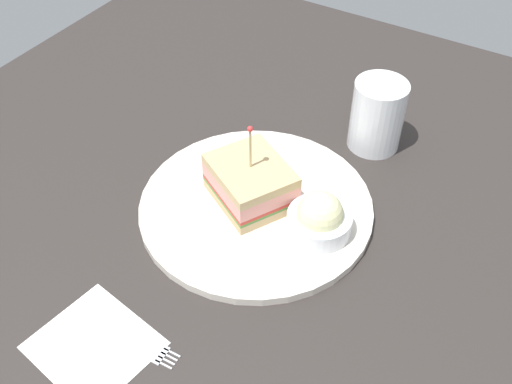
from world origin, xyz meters
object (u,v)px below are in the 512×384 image
at_px(sandwich_half_center, 251,182).
at_px(coleslaw_bowl, 318,220).
at_px(napkin, 94,345).
at_px(drink_glass, 377,118).
at_px(knife, 103,380).
at_px(fork, 139,344).
at_px(plate, 256,207).

distance_m(sandwich_half_center, coleslaw_bowl, 0.10).
bearing_deg(coleslaw_bowl, napkin, -27.44).
distance_m(coleslaw_bowl, drink_glass, 0.20).
height_order(sandwich_half_center, knife, sandwich_half_center).
xyz_separation_m(sandwich_half_center, fork, (0.23, 0.01, -0.04)).
distance_m(sandwich_half_center, drink_glass, 0.21).
bearing_deg(napkin, coleslaw_bowl, 152.56).
distance_m(sandwich_half_center, knife, 0.28).
distance_m(plate, napkin, 0.25).
distance_m(coleslaw_bowl, fork, 0.24).
xyz_separation_m(napkin, fork, (-0.02, 0.04, 0.00)).
bearing_deg(fork, coleslaw_bowl, 158.14).
bearing_deg(fork, drink_glass, 169.70).
distance_m(coleslaw_bowl, napkin, 0.28).
height_order(coleslaw_bowl, napkin, coleslaw_bowl).
distance_m(sandwich_half_center, napkin, 0.26).
bearing_deg(drink_glass, fork, -10.30).
bearing_deg(napkin, plate, 170.38).
relative_size(plate, napkin, 2.49).
height_order(fork, knife, same).
relative_size(plate, sandwich_half_center, 2.29).
xyz_separation_m(plate, knife, (0.28, -0.01, -0.00)).
bearing_deg(fork, knife, -5.33).
height_order(sandwich_half_center, napkin, sandwich_half_center).
relative_size(coleslaw_bowl, knife, 0.56).
bearing_deg(sandwich_half_center, fork, 1.89).
distance_m(plate, drink_glass, 0.21).
relative_size(coleslaw_bowl, drink_glass, 0.77).
xyz_separation_m(plate, drink_glass, (-0.20, 0.07, 0.04)).
bearing_deg(fork, napkin, -57.66).
height_order(drink_glass, knife, drink_glass).
height_order(plate, knife, plate).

